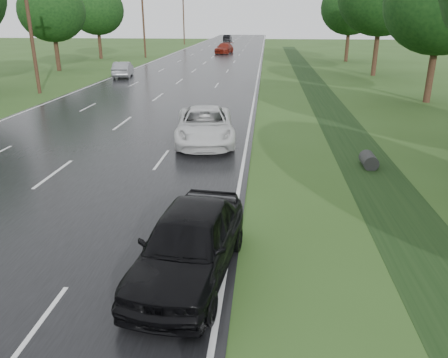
% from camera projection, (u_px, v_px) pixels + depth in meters
% --- Properties ---
extents(road, '(14.00, 180.00, 0.04)m').
position_uv_depth(road, '(201.00, 66.00, 50.24)').
color(road, black).
rests_on(road, ground).
extents(edge_stripe_east, '(0.12, 180.00, 0.01)m').
position_uv_depth(edge_stripe_east, '(260.00, 66.00, 49.64)').
color(edge_stripe_east, silver).
rests_on(edge_stripe_east, road).
extents(edge_stripe_west, '(0.12, 180.00, 0.01)m').
position_uv_depth(edge_stripe_west, '(144.00, 65.00, 50.83)').
color(edge_stripe_west, silver).
rests_on(edge_stripe_west, road).
extents(center_line, '(0.12, 180.00, 0.01)m').
position_uv_depth(center_line, '(201.00, 66.00, 50.24)').
color(center_line, silver).
rests_on(center_line, road).
extents(drainage_ditch, '(2.20, 120.00, 0.56)m').
position_uv_depth(drainage_ditch, '(335.00, 117.00, 24.70)').
color(drainage_ditch, black).
rests_on(drainage_ditch, ground).
extents(utility_pole_mid, '(1.60, 0.26, 10.00)m').
position_uv_depth(utility_pole_mid, '(29.00, 19.00, 30.60)').
color(utility_pole_mid, '#3B2618').
rests_on(utility_pole_mid, ground).
extents(utility_pole_far, '(1.60, 0.26, 10.00)m').
position_uv_depth(utility_pole_far, '(143.00, 18.00, 58.57)').
color(utility_pole_far, '#3B2618').
rests_on(utility_pole_far, ground).
extents(utility_pole_distant, '(1.60, 0.26, 10.00)m').
position_uv_depth(utility_pole_distant, '(184.00, 17.00, 86.55)').
color(utility_pole_distant, '#3B2618').
rests_on(utility_pole_distant, ground).
extents(tree_east_c, '(7.00, 7.00, 9.29)m').
position_uv_depth(tree_east_c, '(442.00, 3.00, 26.91)').
color(tree_east_c, '#3B2618').
rests_on(tree_east_c, ground).
extents(tree_east_f, '(7.20, 7.20, 9.62)m').
position_uv_depth(tree_east_f, '(351.00, 7.00, 53.00)').
color(tree_east_f, '#3B2618').
rests_on(tree_east_f, ground).
extents(tree_west_d, '(6.60, 6.60, 8.80)m').
position_uv_depth(tree_west_d, '(52.00, 11.00, 43.87)').
color(tree_west_d, '#3B2618').
rests_on(tree_west_d, ground).
extents(tree_west_f, '(7.00, 7.00, 9.29)m').
position_uv_depth(tree_west_f, '(97.00, 10.00, 56.88)').
color(tree_west_f, '#3B2618').
rests_on(tree_west_f, ground).
extents(white_pickup, '(3.21, 5.71, 1.51)m').
position_uv_depth(white_pickup, '(205.00, 125.00, 19.51)').
color(white_pickup, silver).
rests_on(white_pickup, road).
extents(dark_sedan, '(2.36, 4.77, 1.56)m').
position_uv_depth(dark_sedan, '(189.00, 243.00, 9.33)').
color(dark_sedan, black).
rests_on(dark_sedan, road).
extents(silver_sedan, '(2.13, 4.38, 1.38)m').
position_uv_depth(silver_sedan, '(123.00, 69.00, 40.64)').
color(silver_sedan, gray).
rests_on(silver_sedan, road).
extents(far_car_red, '(2.79, 5.42, 1.50)m').
position_uv_depth(far_car_red, '(224.00, 48.00, 66.69)').
color(far_car_red, maroon).
rests_on(far_car_red, road).
extents(far_car_dark, '(1.71, 4.44, 1.44)m').
position_uv_depth(far_car_dark, '(227.00, 38.00, 98.55)').
color(far_car_dark, black).
rests_on(far_car_dark, road).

